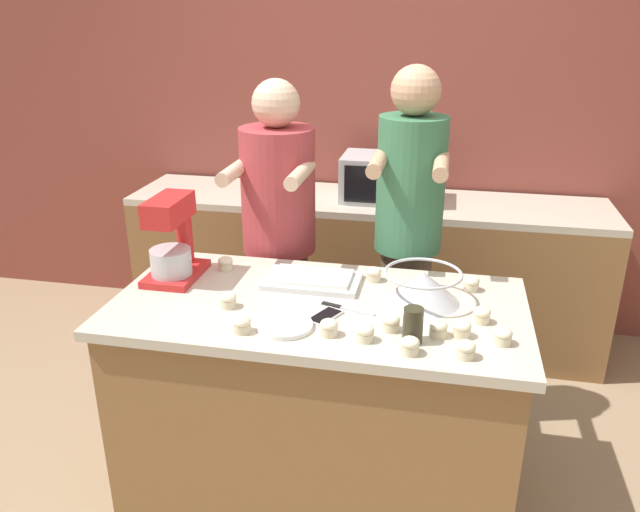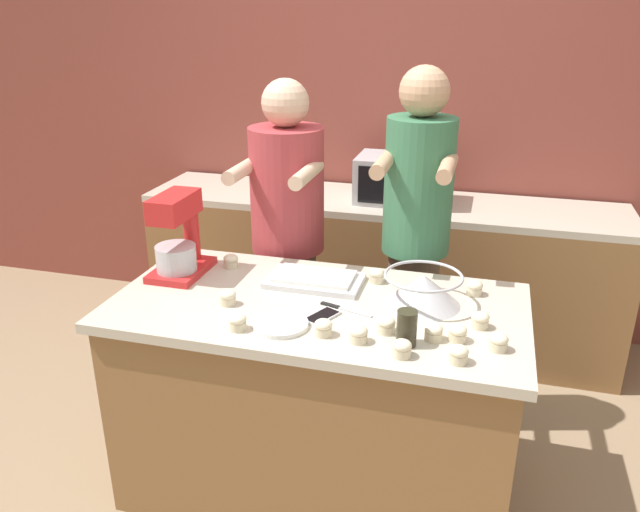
% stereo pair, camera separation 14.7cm
% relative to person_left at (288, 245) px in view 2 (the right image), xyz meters
% --- Properties ---
extents(ground_plane, '(16.00, 16.00, 0.00)m').
position_rel_person_left_xyz_m(ground_plane, '(0.32, -0.61, -0.87)').
color(ground_plane, '#937A5B').
extents(back_wall, '(10.00, 0.06, 2.70)m').
position_rel_person_left_xyz_m(back_wall, '(0.32, 1.12, 0.48)').
color(back_wall, brown).
rests_on(back_wall, ground_plane).
extents(island_counter, '(1.61, 0.81, 0.88)m').
position_rel_person_left_xyz_m(island_counter, '(0.32, -0.61, -0.43)').
color(island_counter, olive).
rests_on(island_counter, ground_plane).
extents(back_counter, '(2.80, 0.60, 0.91)m').
position_rel_person_left_xyz_m(back_counter, '(0.32, 0.77, -0.42)').
color(back_counter, olive).
rests_on(back_counter, ground_plane).
extents(person_left, '(0.36, 0.52, 1.66)m').
position_rel_person_left_xyz_m(person_left, '(0.00, 0.00, 0.00)').
color(person_left, brown).
rests_on(person_left, ground_plane).
extents(person_right, '(0.33, 0.49, 1.73)m').
position_rel_person_left_xyz_m(person_right, '(0.62, -0.00, 0.06)').
color(person_right, brown).
rests_on(person_right, ground_plane).
extents(stand_mixer, '(0.20, 0.30, 0.36)m').
position_rel_person_left_xyz_m(stand_mixer, '(-0.32, -0.49, 0.17)').
color(stand_mixer, red).
rests_on(stand_mixer, island_counter).
extents(mixing_bowl, '(0.30, 0.30, 0.13)m').
position_rel_person_left_xyz_m(mixing_bowl, '(0.72, -0.51, 0.08)').
color(mixing_bowl, '#BCBCC1').
rests_on(mixing_bowl, island_counter).
extents(baking_tray, '(0.39, 0.23, 0.04)m').
position_rel_person_left_xyz_m(baking_tray, '(0.26, -0.44, 0.03)').
color(baking_tray, silver).
rests_on(baking_tray, island_counter).
extents(microwave_oven, '(0.51, 0.34, 0.26)m').
position_rel_person_left_xyz_m(microwave_oven, '(0.43, 0.77, 0.16)').
color(microwave_oven, '#B7B7BC').
rests_on(microwave_oven, back_counter).
extents(cell_phone, '(0.13, 0.16, 0.01)m').
position_rel_person_left_xyz_m(cell_phone, '(0.37, -0.73, 0.02)').
color(cell_phone, silver).
rests_on(cell_phone, island_counter).
extents(drinking_glass, '(0.07, 0.07, 0.13)m').
position_rel_person_left_xyz_m(drinking_glass, '(0.70, -0.84, 0.08)').
color(drinking_glass, '#332D1E').
rests_on(drinking_glass, island_counter).
extents(small_plate, '(0.20, 0.20, 0.02)m').
position_rel_person_left_xyz_m(small_plate, '(0.25, -0.83, 0.02)').
color(small_plate, white).
rests_on(small_plate, island_counter).
extents(knife, '(0.22, 0.08, 0.01)m').
position_rel_person_left_xyz_m(knife, '(0.43, -0.64, 0.02)').
color(knife, '#BCBCC1').
rests_on(knife, island_counter).
extents(cupcake_0, '(0.06, 0.06, 0.06)m').
position_rel_person_left_xyz_m(cupcake_0, '(0.54, -0.87, 0.04)').
color(cupcake_0, beige).
rests_on(cupcake_0, island_counter).
extents(cupcake_1, '(0.06, 0.06, 0.06)m').
position_rel_person_left_xyz_m(cupcake_1, '(0.70, -0.92, 0.04)').
color(cupcake_1, beige).
rests_on(cupcake_1, island_counter).
extents(cupcake_2, '(0.06, 0.06, 0.06)m').
position_rel_person_left_xyz_m(cupcake_2, '(0.41, -0.85, 0.04)').
color(cupcake_2, beige).
rests_on(cupcake_2, island_counter).
extents(cupcake_3, '(0.06, 0.06, 0.06)m').
position_rel_person_left_xyz_m(cupcake_3, '(-0.14, -0.37, 0.04)').
color(cupcake_3, beige).
rests_on(cupcake_3, island_counter).
extents(cupcake_4, '(0.06, 0.06, 0.06)m').
position_rel_person_left_xyz_m(cupcake_4, '(0.87, -0.77, 0.04)').
color(cupcake_4, beige).
rests_on(cupcake_4, island_counter).
extents(cupcake_5, '(0.06, 0.06, 0.06)m').
position_rel_person_left_xyz_m(cupcake_5, '(-0.01, -0.72, 0.04)').
color(cupcake_5, beige).
rests_on(cupcake_5, island_counter).
extents(cupcake_6, '(0.06, 0.06, 0.06)m').
position_rel_person_left_xyz_m(cupcake_6, '(0.11, -0.89, 0.04)').
color(cupcake_6, beige).
rests_on(cupcake_6, island_counter).
extents(cupcake_7, '(0.06, 0.06, 0.06)m').
position_rel_person_left_xyz_m(cupcake_7, '(0.62, -0.77, 0.04)').
color(cupcake_7, beige).
rests_on(cupcake_7, island_counter).
extents(cupcake_8, '(0.06, 0.06, 0.06)m').
position_rel_person_left_xyz_m(cupcake_8, '(0.88, -0.91, 0.04)').
color(cupcake_8, beige).
rests_on(cupcake_8, island_counter).
extents(cupcake_9, '(0.06, 0.06, 0.06)m').
position_rel_person_left_xyz_m(cupcake_9, '(0.94, -0.65, 0.04)').
color(cupcake_9, beige).
rests_on(cupcake_9, island_counter).
extents(cupcake_10, '(0.06, 0.06, 0.06)m').
position_rel_person_left_xyz_m(cupcake_10, '(1.00, -0.79, 0.04)').
color(cupcake_10, beige).
rests_on(cupcake_10, island_counter).
extents(cupcake_11, '(0.06, 0.06, 0.06)m').
position_rel_person_left_xyz_m(cupcake_11, '(0.79, -0.78, 0.04)').
color(cupcake_11, beige).
rests_on(cupcake_11, island_counter).
extents(cupcake_12, '(0.06, 0.06, 0.06)m').
position_rel_person_left_xyz_m(cupcake_12, '(0.51, -0.36, 0.04)').
color(cupcake_12, beige).
rests_on(cupcake_12, island_counter).
extents(cupcake_13, '(0.06, 0.06, 0.06)m').
position_rel_person_left_xyz_m(cupcake_13, '(0.91, -0.37, 0.04)').
color(cupcake_13, beige).
rests_on(cupcake_13, island_counter).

